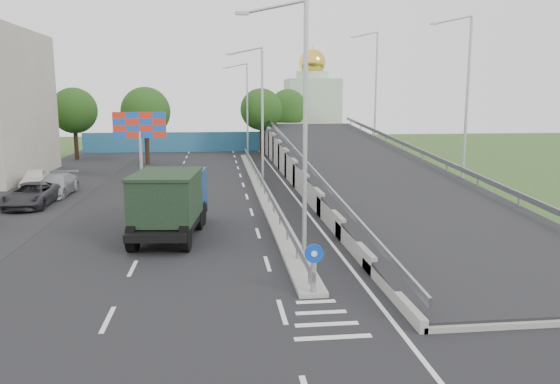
{
  "coord_description": "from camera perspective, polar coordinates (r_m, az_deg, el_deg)",
  "views": [
    {
      "loc": [
        -3.12,
        -15.02,
        6.67
      ],
      "look_at": [
        -0.19,
        10.26,
        2.2
      ],
      "focal_mm": 35.0,
      "sensor_mm": 36.0,
      "label": 1
    }
  ],
  "objects": [
    {
      "name": "sign_bollard",
      "position": [
        18.37,
        3.53,
        -7.93
      ],
      "size": [
        0.64,
        0.23,
        1.67
      ],
      "color": "black",
      "rests_on": "median"
    },
    {
      "name": "ground",
      "position": [
        16.73,
        4.83,
        -13.57
      ],
      "size": [
        160.0,
        160.0,
        0.0
      ],
      "primitive_type": "plane",
      "color": "#2D4C1E",
      "rests_on": "ground"
    },
    {
      "name": "parking_strip",
      "position": [
        37.91,
        -26.35,
        -1.22
      ],
      "size": [
        8.0,
        90.0,
        0.05
      ],
      "primitive_type": "cube",
      "color": "black",
      "rests_on": "ground"
    },
    {
      "name": "tree_left_mid",
      "position": [
        55.47,
        -13.86,
        8.14
      ],
      "size": [
        4.8,
        4.8,
        7.6
      ],
      "color": "black",
      "rests_on": "ground"
    },
    {
      "name": "parked_car_d",
      "position": [
        39.98,
        -22.37,
        0.68
      ],
      "size": [
        2.26,
        5.19,
        1.49
      ],
      "primitive_type": "imported",
      "rotation": [
        0.0,
        0.0,
        -0.04
      ],
      "color": "#979A9F",
      "rests_on": "ground"
    },
    {
      "name": "tree_median_far",
      "position": [
        63.25,
        -1.97,
        8.61
      ],
      "size": [
        4.8,
        4.8,
        7.6
      ],
      "color": "black",
      "rests_on": "ground"
    },
    {
      "name": "dump_truck",
      "position": [
        26.75,
        -11.36,
        -0.78
      ],
      "size": [
        3.43,
        7.52,
        3.21
      ],
      "rotation": [
        0.0,
        0.0,
        -0.11
      ],
      "color": "black",
      "rests_on": "ground"
    },
    {
      "name": "median",
      "position": [
        39.7,
        -2.0,
        0.43
      ],
      "size": [
        1.0,
        44.0,
        0.2
      ],
      "primitive_type": "cube",
      "color": "gray",
      "rests_on": "ground"
    },
    {
      "name": "lamp_post_far",
      "position": [
        61.11,
        -3.61,
        9.14
      ],
      "size": [
        2.74,
        0.18,
        10.08
      ],
      "color": "#B2B5B7",
      "rests_on": "median"
    },
    {
      "name": "tree_left_far",
      "position": [
        61.86,
        -20.72,
        7.95
      ],
      "size": [
        4.8,
        4.8,
        7.6
      ],
      "color": "black",
      "rests_on": "ground"
    },
    {
      "name": "blue_wall",
      "position": [
        67.25,
        -7.36,
        5.22
      ],
      "size": [
        30.0,
        0.5,
        2.4
      ],
      "primitive_type": "cube",
      "color": "#246E85",
      "rests_on": "ground"
    },
    {
      "name": "billboard",
      "position": [
        43.5,
        -14.45,
        6.38
      ],
      "size": [
        4.0,
        0.24,
        5.5
      ],
      "color": "#B2B5B7",
      "rests_on": "ground"
    },
    {
      "name": "parked_car_c",
      "position": [
        36.65,
        -24.57,
        -0.28
      ],
      "size": [
        2.42,
        5.23,
        1.45
      ],
      "primitive_type": "imported",
      "rotation": [
        0.0,
        0.0,
        0.0
      ],
      "color": "#2B2B2F",
      "rests_on": "ground"
    },
    {
      "name": "median_guardrail",
      "position": [
        39.59,
        -2.01,
        1.36
      ],
      "size": [
        0.09,
        44.0,
        0.71
      ],
      "color": "gray",
      "rests_on": "median"
    },
    {
      "name": "lamp_post_near",
      "position": [
        21.29,
        2.15,
        7.63
      ],
      "size": [
        2.74,
        0.18,
        10.08
      ],
      "color": "#B2B5B7",
      "rests_on": "median"
    },
    {
      "name": "road_surface",
      "position": [
        35.65,
        -6.29,
        -0.88
      ],
      "size": [
        26.0,
        90.0,
        0.04
      ],
      "primitive_type": "cube",
      "color": "black",
      "rests_on": "ground"
    },
    {
      "name": "overpass_ramp",
      "position": [
        40.74,
        8.57,
        2.92
      ],
      "size": [
        10.0,
        50.0,
        3.5
      ],
      "color": "gray",
      "rests_on": "ground"
    },
    {
      "name": "tree_ramp_far",
      "position": [
        70.63,
        0.83,
        8.75
      ],
      "size": [
        4.8,
        4.8,
        7.6
      ],
      "color": "black",
      "rests_on": "ground"
    },
    {
      "name": "parked_car_e",
      "position": [
        43.61,
        -24.22,
        1.27
      ],
      "size": [
        2.34,
        4.54,
        1.48
      ],
      "primitive_type": "imported",
      "rotation": [
        0.0,
        0.0,
        0.14
      ],
      "color": "white",
      "rests_on": "ground"
    },
    {
      "name": "lamp_post_mid",
      "position": [
        41.16,
        -2.12,
        8.76
      ],
      "size": [
        2.74,
        0.18,
        10.08
      ],
      "color": "#B2B5B7",
      "rests_on": "median"
    },
    {
      "name": "church",
      "position": [
        76.17,
        3.36,
        8.93
      ],
      "size": [
        7.0,
        7.0,
        13.8
      ],
      "color": "#B2CCAD",
      "rests_on": "ground"
    }
  ]
}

